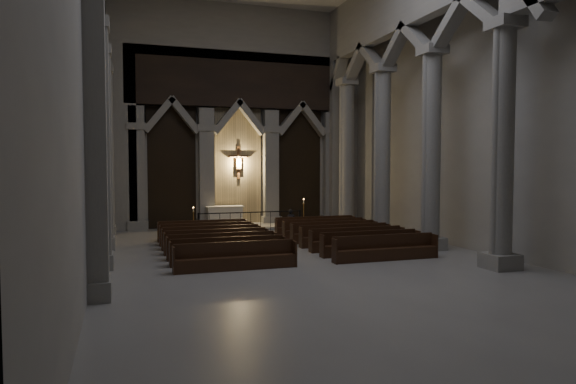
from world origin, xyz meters
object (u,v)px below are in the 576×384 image
(candle_stand_right, at_px, (304,220))
(worshipper, at_px, (291,222))
(altar, at_px, (224,215))
(altar_rail, at_px, (251,218))
(pews, at_px, (284,242))
(candle_stand_left, at_px, (194,227))

(candle_stand_right, height_order, worshipper, candle_stand_right)
(altar, height_order, worshipper, worshipper)
(altar_rail, distance_m, pews, 5.54)
(altar, xyz_separation_m, worshipper, (2.51, -3.80, -0.05))
(altar_rail, distance_m, candle_stand_left, 2.87)
(candle_stand_left, distance_m, pews, 6.29)
(candle_stand_left, relative_size, candle_stand_right, 0.84)
(altar, xyz_separation_m, candle_stand_right, (4.07, -1.29, -0.24))
(altar, distance_m, pews, 7.75)
(altar_rail, bearing_deg, candle_stand_right, 15.51)
(altar, relative_size, candle_stand_left, 1.52)
(altar_rail, height_order, candle_stand_right, candle_stand_right)
(candle_stand_right, relative_size, pews, 0.17)
(candle_stand_right, bearing_deg, candle_stand_left, -172.56)
(altar, relative_size, candle_stand_right, 1.28)
(candle_stand_left, relative_size, pews, 0.14)
(candle_stand_left, height_order, worshipper, candle_stand_left)
(altar_rail, xyz_separation_m, worshipper, (1.59, -1.64, -0.07))
(candle_stand_right, bearing_deg, altar_rail, -164.49)
(candle_stand_left, height_order, pews, candle_stand_left)
(altar, height_order, altar_rail, altar)
(altar, bearing_deg, worshipper, -56.54)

